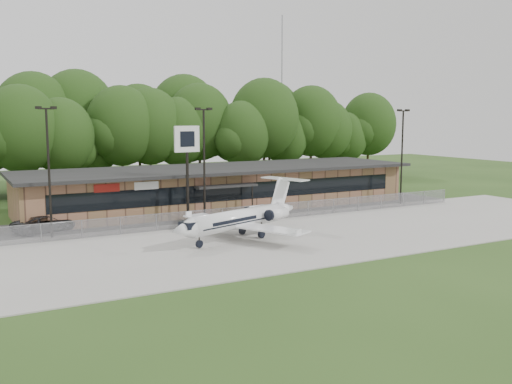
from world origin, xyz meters
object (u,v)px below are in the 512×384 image
business_jet (241,219)px  pole_sign (187,149)px  suv (45,224)px  terminal (220,187)px

business_jet → pole_sign: (-1.25, 7.86, 5.03)m
suv → pole_sign: pole_sign is taller
business_jet → pole_sign: 9.41m
business_jet → suv: 16.54m
suv → pole_sign: (11.63, -2.49, 5.91)m
terminal → pole_sign: (-6.48, -7.14, 4.45)m
suv → terminal: bearing=-94.9°
terminal → business_jet: business_jet is taller
terminal → pole_sign: size_ratio=4.74×
terminal → suv: (-18.11, -4.66, -1.46)m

